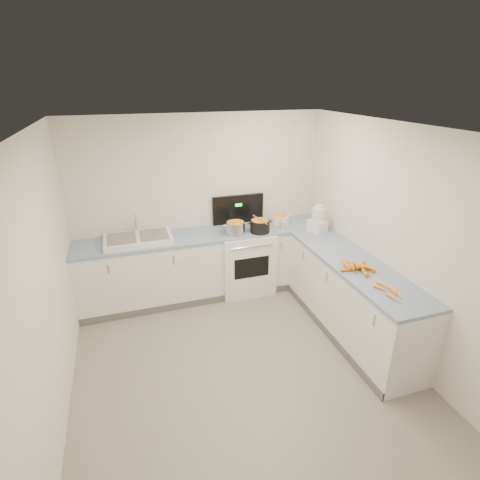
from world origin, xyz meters
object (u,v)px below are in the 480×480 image
object	(u,v)px
stove	(244,259)
extract_bottle	(281,225)
steel_pot	(236,229)
black_pot	(260,227)
spice_jar	(282,225)
food_processor	(318,220)
mixing_bowl	(280,219)
sink	(138,239)

from	to	relation	value
stove	extract_bottle	size ratio (longest dim) A/B	13.66
steel_pot	black_pot	size ratio (longest dim) A/B	0.98
stove	spice_jar	bearing A→B (deg)	-14.25
spice_jar	food_processor	bearing A→B (deg)	-31.16
stove	extract_bottle	bearing A→B (deg)	-12.18
mixing_bowl	spice_jar	xyz separation A→B (m)	(-0.06, -0.22, -0.01)
extract_bottle	spice_jar	distance (m)	0.02
food_processor	steel_pot	bearing A→B (deg)	166.94
sink	spice_jar	bearing A→B (deg)	-4.29
stove	black_pot	world-z (taller)	stove
mixing_bowl	spice_jar	distance (m)	0.23
black_pot	extract_bottle	bearing A→B (deg)	7.79
extract_bottle	spice_jar	size ratio (longest dim) A/B	0.98
mixing_bowl	black_pot	bearing A→B (deg)	-149.22
extract_bottle	spice_jar	bearing A→B (deg)	-77.28
spice_jar	food_processor	size ratio (longest dim) A/B	0.26
steel_pot	food_processor	world-z (taller)	food_processor
sink	black_pot	bearing A→B (deg)	-6.08
steel_pot	black_pot	bearing A→B (deg)	-4.80
sink	black_pot	distance (m)	1.64
spice_jar	extract_bottle	bearing A→B (deg)	102.72
stove	sink	xyz separation A→B (m)	(-1.45, 0.02, 0.50)
food_processor	black_pot	bearing A→B (deg)	163.38
stove	mixing_bowl	xyz separation A→B (m)	(0.58, 0.09, 0.53)
steel_pot	spice_jar	distance (m)	0.69
spice_jar	stove	bearing A→B (deg)	165.75
stove	extract_bottle	world-z (taller)	stove
spice_jar	food_processor	xyz separation A→B (m)	(0.42, -0.25, 0.11)
stove	mixing_bowl	world-z (taller)	stove
spice_jar	mixing_bowl	bearing A→B (deg)	73.76
steel_pot	black_pot	distance (m)	0.34
mixing_bowl	food_processor	size ratio (longest dim) A/B	0.69
steel_pot	mixing_bowl	xyz separation A→B (m)	(0.75, 0.21, -0.02)
black_pot	mixing_bowl	xyz separation A→B (m)	(0.41, 0.24, -0.02)
stove	food_processor	bearing A→B (deg)	-22.32
steel_pot	spice_jar	size ratio (longest dim) A/B	2.61
steel_pot	extract_bottle	xyz separation A→B (m)	(0.68, 0.02, -0.03)
stove	spice_jar	size ratio (longest dim) A/B	13.44
stove	food_processor	distance (m)	1.19
stove	black_pot	xyz separation A→B (m)	(0.18, -0.16, 0.54)
stove	black_pot	distance (m)	0.59
sink	spice_jar	world-z (taller)	sink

